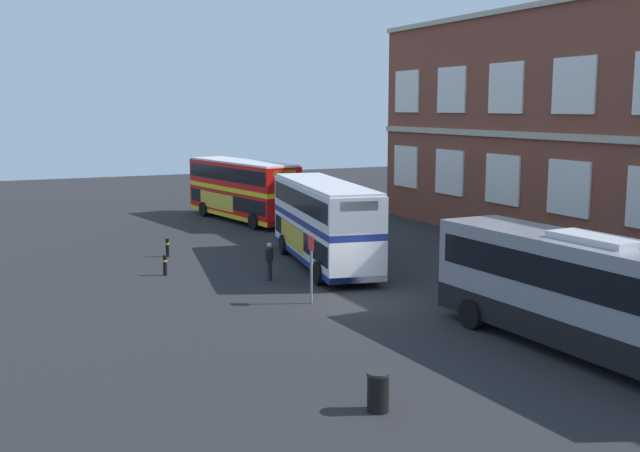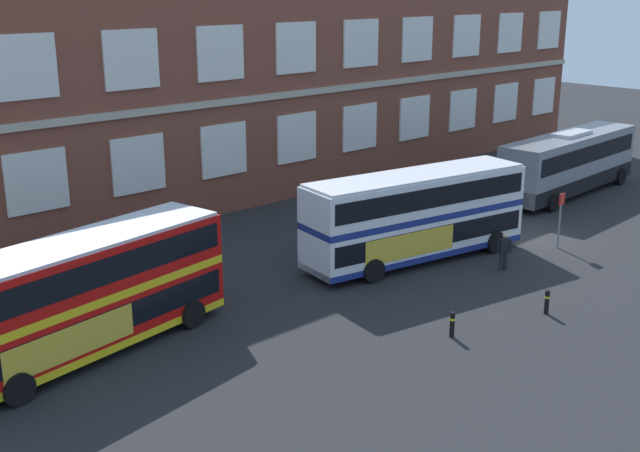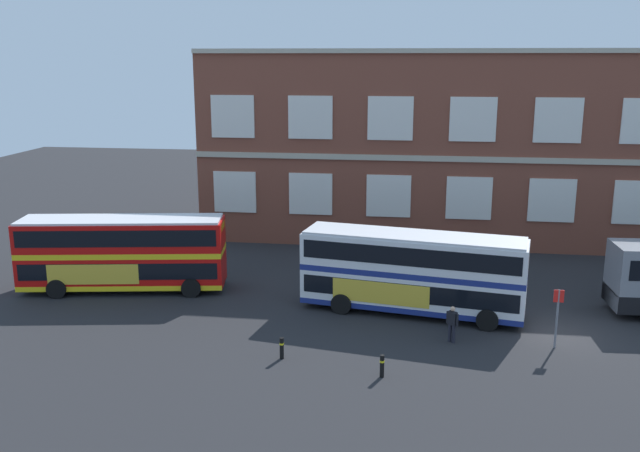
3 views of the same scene
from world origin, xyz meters
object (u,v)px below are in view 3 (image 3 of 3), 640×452
Objects in this scene: bus_stand_flag at (557,313)px; double_decker_middle at (412,272)px; safety_bollard_west at (282,348)px; safety_bollard_east at (382,366)px; double_decker_near at (123,253)px; waiting_passenger at (452,323)px.

double_decker_middle is at bearing 150.75° from bus_stand_flag.
double_decker_middle is 8.52m from safety_bollard_west.
safety_bollard_east is (-1.08, -7.54, -1.66)m from double_decker_middle.
safety_bollard_east is (14.65, -8.86, -1.66)m from double_decker_near.
double_decker_middle reaches higher than safety_bollard_east.
safety_bollard_west is (-11.77, -2.81, -1.14)m from bus_stand_flag.
double_decker_middle is 11.87× the size of safety_bollard_east.
double_decker_near is 6.63× the size of waiting_passenger.
safety_bollard_west is at bearing -158.75° from waiting_passenger.
waiting_passenger is at bearing -15.48° from double_decker_near.
waiting_passenger reaches higher than safety_bollard_east.
double_decker_near is 18.28m from waiting_passenger.
double_decker_middle is 4.19m from waiting_passenger.
waiting_passenger is 4.57m from bus_stand_flag.
safety_bollard_west is at bearing 164.85° from safety_bollard_east.
double_decker_middle is at bearing -4.78° from double_decker_near.
double_decker_near is 11.87× the size of safety_bollard_west.
bus_stand_flag is 2.84× the size of safety_bollard_west.
double_decker_near is at bearing 175.22° from double_decker_middle.
waiting_passenger is (17.58, -4.87, -1.22)m from double_decker_near.
bus_stand_flag reaches higher than safety_bollard_east.
waiting_passenger is 1.79× the size of safety_bollard_east.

